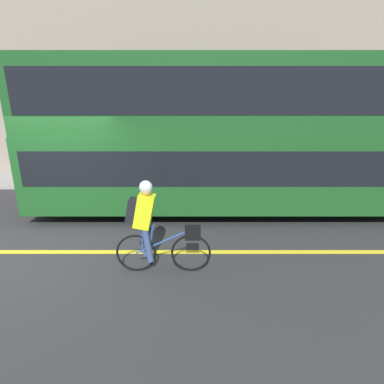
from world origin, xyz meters
TOP-DOWN VIEW (x-y plane):
  - ground_plane at (0.00, 0.00)m, footprint 80.00×80.00m
  - road_center_line at (0.00, 0.01)m, footprint 50.00×0.14m
  - sidewalk_curb at (0.00, 5.43)m, footprint 60.00×2.26m
  - building_facade at (0.00, 6.71)m, footprint 60.00×0.30m
  - bus at (3.78, 2.43)m, footprint 9.62×2.53m
  - cyclist_on_bike at (2.27, -0.65)m, footprint 1.61×0.32m
  - trash_bin at (6.72, 5.32)m, footprint 0.51×0.51m

SIDE VIEW (x-z plane):
  - ground_plane at x=0.00m, z-range 0.00..0.00m
  - road_center_line at x=0.00m, z-range 0.00..0.01m
  - sidewalk_curb at x=0.00m, z-range 0.00..0.11m
  - trash_bin at x=6.72m, z-range 0.11..1.10m
  - cyclist_on_bike at x=2.27m, z-range 0.06..1.68m
  - bus at x=3.78m, z-range 0.20..3.96m
  - building_facade at x=0.00m, z-range 0.00..7.09m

